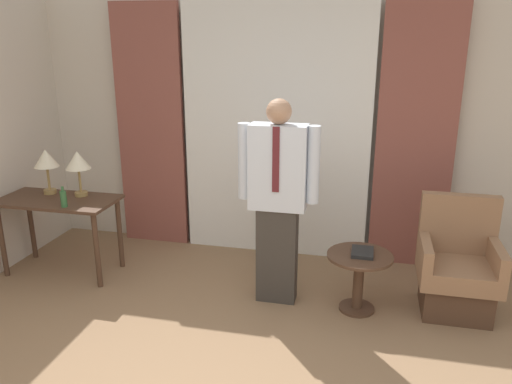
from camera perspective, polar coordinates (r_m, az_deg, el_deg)
wall_back at (r=5.23m, az=2.51°, el=7.56°), size 10.00×0.06×2.70m
curtain_sheer_center at (r=5.11m, az=2.23°, el=6.65°), size 1.92×0.06×2.58m
curtain_drape_left at (r=5.53m, az=-11.94°, el=7.10°), size 0.74×0.06×2.58m
curtain_drape_right at (r=5.05m, az=17.75°, el=5.70°), size 0.74×0.06×2.58m
desk at (r=5.16m, az=-21.62°, el=-2.00°), size 1.13×0.56×0.76m
table_lamp_left at (r=5.25m, az=-22.86°, el=3.34°), size 0.24×0.24×0.44m
table_lamp_right at (r=5.06m, az=-19.69°, el=3.21°), size 0.24×0.24×0.44m
bottle_near_edge at (r=4.84m, az=-21.14°, el=-0.70°), size 0.06×0.06×0.19m
person at (r=4.18m, az=2.51°, el=-0.47°), size 0.68×0.22×1.77m
armchair at (r=4.55m, az=21.98°, el=-8.44°), size 0.63×0.58×0.97m
side_table at (r=4.32m, az=11.68°, el=-8.99°), size 0.55×0.55×0.51m
book at (r=4.26m, az=12.07°, el=-6.74°), size 0.18×0.24×0.03m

